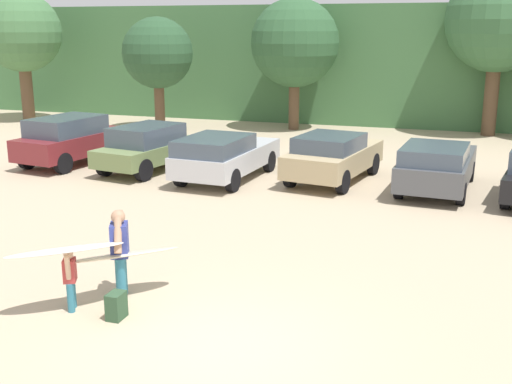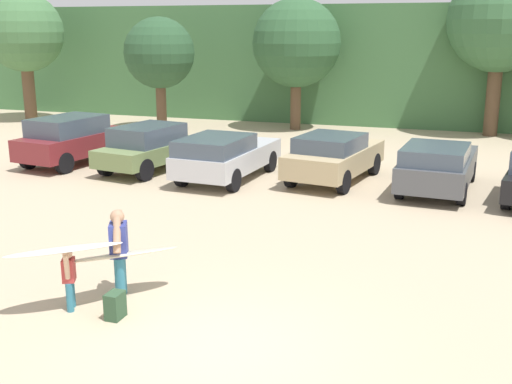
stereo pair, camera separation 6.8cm
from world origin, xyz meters
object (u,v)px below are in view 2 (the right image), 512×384
(parked_car_dark_gray, at_px, (438,165))
(backpack_dropped, at_px, (115,305))
(parked_car_tan, at_px, (334,156))
(surfboard_cream, at_px, (122,255))
(parked_car_silver, at_px, (225,155))
(surfboard_white, at_px, (64,250))
(parked_car_olive_green, at_px, (150,146))
(person_child, at_px, (69,276))
(person_adult, at_px, (119,248))
(parked_car_maroon, at_px, (73,139))

(parked_car_dark_gray, height_order, backpack_dropped, parked_car_dark_gray)
(parked_car_tan, xyz_separation_m, surfboard_cream, (-1.72, -9.83, -0.00))
(parked_car_silver, xyz_separation_m, backpack_dropped, (1.84, -9.69, -0.57))
(parked_car_dark_gray, xyz_separation_m, surfboard_white, (-5.39, -10.39, 0.34))
(parked_car_olive_green, bearing_deg, parked_car_tan, -75.66)
(parked_car_silver, bearing_deg, person_child, -170.32)
(person_adult, bearing_deg, parked_car_olive_green, -90.65)
(parked_car_dark_gray, relative_size, backpack_dropped, 10.26)
(surfboard_white, relative_size, backpack_dropped, 4.01)
(parked_car_maroon, relative_size, parked_car_olive_green, 1.04)
(backpack_dropped, bearing_deg, parked_car_silver, 100.73)
(parked_car_maroon, distance_m, backpack_dropped, 12.89)
(surfboard_cream, bearing_deg, parked_car_tan, -142.07)
(parked_car_olive_green, xyz_separation_m, surfboard_cream, (4.39, -9.37, -0.02))
(parked_car_dark_gray, bearing_deg, parked_car_silver, 100.27)
(parked_car_olive_green, relative_size, parked_car_dark_gray, 0.92)
(person_child, xyz_separation_m, backpack_dropped, (0.89, -0.07, -0.38))
(person_adult, xyz_separation_m, surfboard_cream, (0.05, -0.01, -0.11))
(parked_car_olive_green, height_order, parked_car_silver, parked_car_olive_green)
(parked_car_olive_green, bearing_deg, parked_car_maroon, 97.89)
(person_child, height_order, surfboard_white, surfboard_white)
(parked_car_tan, bearing_deg, backpack_dropped, -177.91)
(parked_car_tan, relative_size, surfboard_white, 2.49)
(parked_car_silver, height_order, surfboard_cream, parked_car_silver)
(parked_car_dark_gray, distance_m, surfboard_white, 11.71)
(parked_car_dark_gray, xyz_separation_m, person_child, (-5.41, -10.29, -0.16))
(parked_car_maroon, distance_m, parked_car_dark_gray, 12.26)
(parked_car_tan, bearing_deg, surfboard_white, 177.59)
(parked_car_tan, relative_size, backpack_dropped, 9.99)
(parked_car_olive_green, xyz_separation_m, surfboard_white, (3.83, -10.21, 0.29))
(surfboard_cream, height_order, surfboard_white, surfboard_white)
(parked_car_olive_green, distance_m, backpack_dropped, 11.22)
(surfboard_white, distance_m, backpack_dropped, 1.24)
(parked_car_dark_gray, bearing_deg, surfboard_white, 156.90)
(person_adult, distance_m, surfboard_white, 1.01)
(parked_car_olive_green, relative_size, surfboard_cream, 2.26)
(surfboard_cream, relative_size, backpack_dropped, 4.19)
(backpack_dropped, bearing_deg, parked_car_olive_green, 114.82)
(parked_car_dark_gray, bearing_deg, parked_car_maroon, 94.65)
(person_adult, distance_m, backpack_dropped, 1.12)
(parked_car_silver, xyz_separation_m, person_adult, (1.48, -8.88, 0.11))
(parked_car_maroon, height_order, parked_car_silver, parked_car_maroon)
(parked_car_silver, bearing_deg, parked_car_olive_green, 84.62)
(parked_car_tan, height_order, surfboard_cream, parked_car_tan)
(parked_car_silver, relative_size, person_child, 4.26)
(parked_car_tan, height_order, person_child, parked_car_tan)
(parked_car_silver, bearing_deg, surfboard_white, -170.24)
(parked_car_tan, xyz_separation_m, parked_car_dark_gray, (3.11, -0.28, -0.03))
(parked_car_dark_gray, bearing_deg, parked_car_tan, 89.19)
(person_child, xyz_separation_m, surfboard_white, (0.02, -0.11, 0.50))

